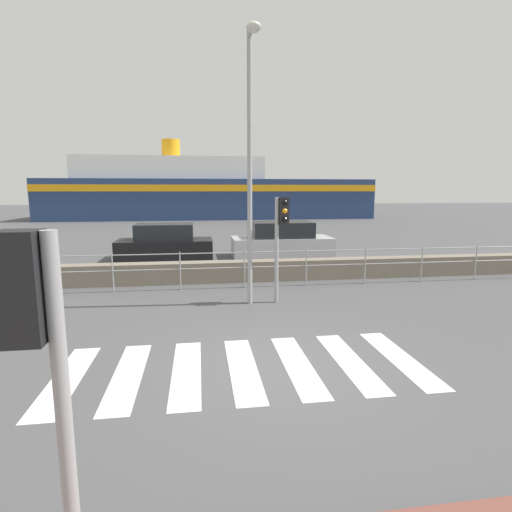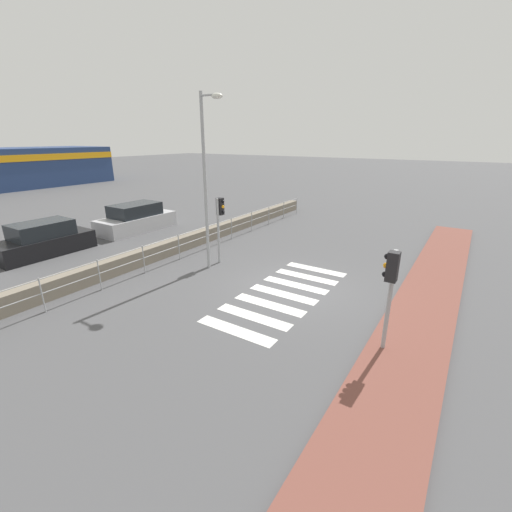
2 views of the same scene
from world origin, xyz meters
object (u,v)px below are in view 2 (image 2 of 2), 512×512
at_px(traffic_light_near, 391,280).
at_px(traffic_light_far, 220,216).
at_px(parked_car_black, 44,241).
at_px(streetlamp, 208,166).
at_px(parked_car_silver, 136,219).

distance_m(traffic_light_near, traffic_light_far, 7.87).
height_order(traffic_light_near, traffic_light_far, traffic_light_far).
relative_size(traffic_light_far, parked_car_black, 0.68).
height_order(streetlamp, parked_car_black, streetlamp).
xyz_separation_m(streetlamp, parked_car_silver, (2.33, 7.40, -3.31)).
bearing_deg(parked_car_black, streetlamp, -70.16).
bearing_deg(parked_car_black, parked_car_silver, 0.00).
relative_size(traffic_light_near, parked_car_silver, 0.60).
relative_size(streetlamp, parked_car_black, 1.64).
height_order(traffic_light_near, parked_car_silver, traffic_light_near).
height_order(traffic_light_far, parked_car_silver, traffic_light_far).
relative_size(parked_car_black, parked_car_silver, 0.91).
distance_m(traffic_light_far, parked_car_silver, 7.52).
bearing_deg(parked_car_silver, streetlamp, -107.52).
distance_m(streetlamp, parked_car_silver, 8.43).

